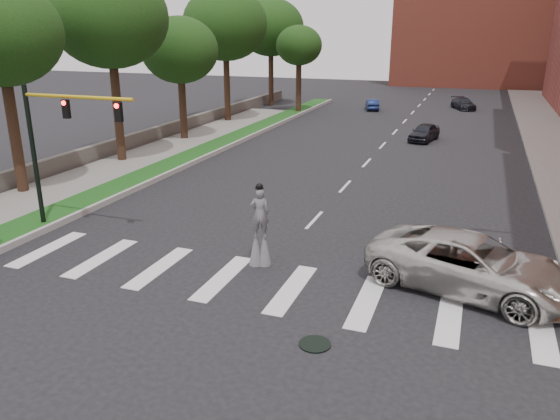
{
  "coord_description": "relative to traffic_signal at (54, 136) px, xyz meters",
  "views": [
    {
      "loc": [
        6.62,
        -14.75,
        8.36
      ],
      "look_at": [
        -0.24,
        4.04,
        1.7
      ],
      "focal_mm": 35.0,
      "sensor_mm": 36.0,
      "label": 1
    }
  ],
  "objects": [
    {
      "name": "car_near",
      "position": [
        12.49,
        25.89,
        -3.48
      ],
      "size": [
        2.38,
        4.2,
        1.35
      ],
      "primitive_type": "imported",
      "rotation": [
        0.0,
        0.0,
        -0.21
      ],
      "color": "black",
      "rests_on": "ground"
    },
    {
      "name": "car_far",
      "position": [
        14.61,
        45.51,
        -3.54
      ],
      "size": [
        3.18,
        4.53,
        1.22
      ],
      "primitive_type": "imported",
      "rotation": [
        0.0,
        0.0,
        0.39
      ],
      "color": "black",
      "rests_on": "ground"
    },
    {
      "name": "tree_3",
      "position": [
        -5.3,
        19.71,
        2.65
      ],
      "size": [
        5.81,
        5.81,
        9.31
      ],
      "color": "black",
      "rests_on": "ground"
    },
    {
      "name": "sidewalk_left",
      "position": [
        -4.72,
        7.0,
        -4.06
      ],
      "size": [
        4.0,
        60.0,
        0.18
      ],
      "primitive_type": "cube",
      "color": "slate",
      "rests_on": "ground"
    },
    {
      "name": "manhole",
      "position": [
        12.78,
        -5.0,
        -4.13
      ],
      "size": [
        0.9,
        0.9,
        0.04
      ],
      "primitive_type": "cylinder",
      "color": "black",
      "rests_on": "ground"
    },
    {
      "name": "tree_4",
      "position": [
        -5.87,
        28.95,
        4.58
      ],
      "size": [
        7.59,
        7.59,
        11.99
      ],
      "color": "black",
      "rests_on": "ground"
    },
    {
      "name": "building_backdrop",
      "position": [
        15.78,
        75.0,
        4.85
      ],
      "size": [
        26.0,
        14.0,
        18.0
      ],
      "primitive_type": "cube",
      "color": "#BB4F3B",
      "rests_on": "ground"
    },
    {
      "name": "median_curb",
      "position": [
        -0.67,
        17.0,
        -4.01
      ],
      "size": [
        0.2,
        60.0,
        0.28
      ],
      "primitive_type": "cube",
      "color": "#999993",
      "rests_on": "ground"
    },
    {
      "name": "tree_6",
      "position": [
        -1.35,
        36.45,
        2.55
      ],
      "size": [
        4.63,
        4.63,
        8.75
      ],
      "color": "black",
      "rests_on": "ground"
    },
    {
      "name": "grass_median",
      "position": [
        -1.72,
        17.0,
        -4.03
      ],
      "size": [
        2.0,
        60.0,
        0.25
      ],
      "primitive_type": "cube",
      "color": "#134313",
      "rests_on": "ground"
    },
    {
      "name": "suv_crossing",
      "position": [
        16.67,
        0.0,
        -3.21
      ],
      "size": [
        7.39,
        4.9,
        1.89
      ],
      "primitive_type": "imported",
      "rotation": [
        0.0,
        0.0,
        1.29
      ],
      "color": "#B9B7AF",
      "rests_on": "ground"
    },
    {
      "name": "tree_5",
      "position": [
        -6.17,
        41.14,
        4.32
      ],
      "size": [
        7.28,
        7.28,
        11.6
      ],
      "color": "black",
      "rests_on": "ground"
    },
    {
      "name": "car_mid",
      "position": [
        5.38,
        41.58,
        -3.57
      ],
      "size": [
        2.15,
        3.74,
        1.17
      ],
      "primitive_type": "imported",
      "rotation": [
        0.0,
        0.0,
        3.42
      ],
      "color": "navy",
      "rests_on": "ground"
    },
    {
      "name": "traffic_signal",
      "position": [
        0.0,
        0.0,
        0.0
      ],
      "size": [
        5.3,
        0.23,
        6.2
      ],
      "color": "black",
      "rests_on": "ground"
    },
    {
      "name": "stilt_performer",
      "position": [
        9.31,
        -0.46,
        -2.85
      ],
      "size": [
        0.82,
        0.66,
        3.15
      ],
      "rotation": [
        0.0,
        0.0,
        3.48
      ],
      "color": "black",
      "rests_on": "ground"
    },
    {
      "name": "ground_plane",
      "position": [
        9.78,
        -3.0,
        -4.15
      ],
      "size": [
        160.0,
        160.0,
        0.0
      ],
      "primitive_type": "plane",
      "color": "black",
      "rests_on": "ground"
    },
    {
      "name": "tree_2",
      "position": [
        -5.44,
        11.72,
        4.83
      ],
      "size": [
        7.2,
        7.2,
        12.08
      ],
      "color": "black",
      "rests_on": "ground"
    },
    {
      "name": "stone_wall",
      "position": [
        -7.22,
        19.0,
        -3.6
      ],
      "size": [
        0.5,
        56.0,
        1.1
      ],
      "primitive_type": "cube",
      "color": "#514C46",
      "rests_on": "ground"
    }
  ]
}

